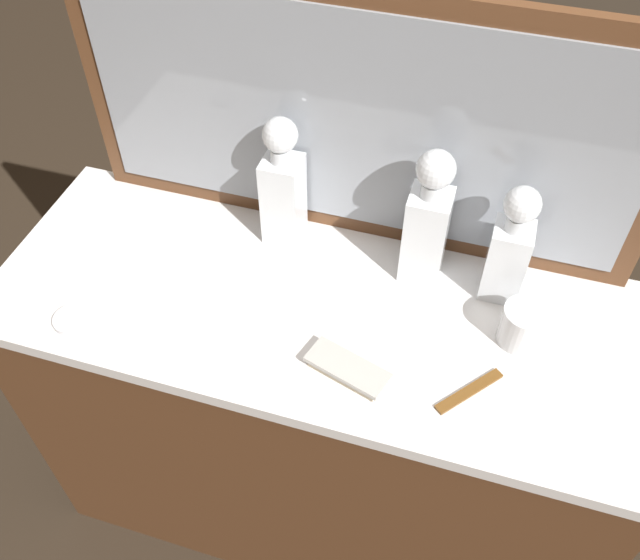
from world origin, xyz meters
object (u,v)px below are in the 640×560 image
at_px(crystal_tumbler_rear, 522,327).
at_px(tortoiseshell_comb, 469,391).
at_px(crystal_decanter_left, 508,253).
at_px(crystal_decanter_right, 427,228).
at_px(crystal_decanter_center, 283,192).
at_px(silver_brush_right, 347,369).
at_px(porcelain_dish, 72,319).

height_order(crystal_tumbler_rear, tortoiseshell_comb, crystal_tumbler_rear).
bearing_deg(crystal_tumbler_rear, crystal_decanter_left, 115.27).
xyz_separation_m(crystal_decanter_right, tortoiseshell_comb, (0.15, -0.27, -0.12)).
distance_m(crystal_decanter_center, silver_brush_right, 0.41).
bearing_deg(crystal_decanter_center, crystal_tumbler_rear, -15.29).
xyz_separation_m(crystal_decanter_right, porcelain_dish, (-0.63, -0.34, -0.12)).
bearing_deg(crystal_decanter_center, tortoiseshell_comb, -32.85).
distance_m(porcelain_dish, tortoiseshell_comb, 0.78).
distance_m(crystal_decanter_center, crystal_decanter_right, 0.31).
height_order(crystal_decanter_left, crystal_tumbler_rear, crystal_decanter_left).
bearing_deg(porcelain_dish, crystal_tumbler_rear, 14.19).
relative_size(crystal_tumbler_rear, porcelain_dish, 1.15).
relative_size(silver_brush_right, tortoiseshell_comb, 1.33).
xyz_separation_m(crystal_tumbler_rear, tortoiseshell_comb, (-0.07, -0.15, -0.03)).
xyz_separation_m(porcelain_dish, tortoiseshell_comb, (0.78, 0.07, -0.00)).
relative_size(crystal_decanter_left, crystal_decanter_right, 0.87).
height_order(crystal_decanter_center, crystal_decanter_right, crystal_decanter_right).
relative_size(crystal_decanter_center, crystal_decanter_right, 0.98).
height_order(crystal_decanter_left, tortoiseshell_comb, crystal_decanter_left).
relative_size(crystal_tumbler_rear, silver_brush_right, 0.52).
bearing_deg(porcelain_dish, tortoiseshell_comb, 4.81).
bearing_deg(crystal_decanter_right, silver_brush_right, -104.64).
bearing_deg(porcelain_dish, crystal_decanter_right, 28.09).
xyz_separation_m(crystal_decanter_center, crystal_tumbler_rear, (0.53, -0.14, -0.09)).
distance_m(crystal_decanter_right, tortoiseshell_comb, 0.33).
distance_m(crystal_tumbler_rear, tortoiseshell_comb, 0.17).
height_order(crystal_decanter_right, silver_brush_right, crystal_decanter_right).
bearing_deg(tortoiseshell_comb, silver_brush_right, -173.58).
height_order(silver_brush_right, porcelain_dish, silver_brush_right).
distance_m(silver_brush_right, tortoiseshell_comb, 0.22).
distance_m(crystal_decanter_center, tortoiseshell_comb, 0.55).
relative_size(crystal_decanter_center, porcelain_dish, 3.98).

